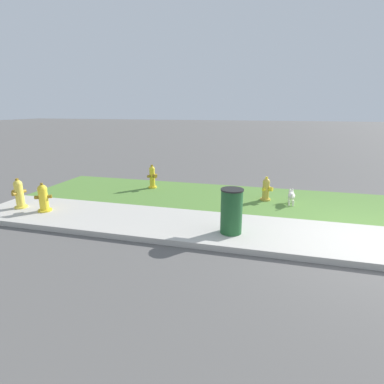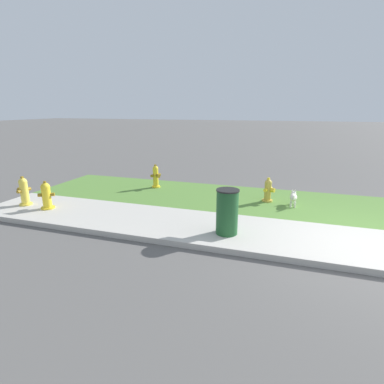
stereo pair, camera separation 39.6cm
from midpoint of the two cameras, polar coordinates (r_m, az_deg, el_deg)
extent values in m
plane|color=#5B5956|center=(6.72, 32.22, -8.84)|extent=(120.00, 120.00, 0.00)
cube|color=#BCB7AD|center=(6.72, 32.22, -8.81)|extent=(18.00, 1.95, 0.01)
cube|color=#568438|center=(8.88, 28.72, -2.72)|extent=(18.00, 2.78, 0.01)
cylinder|color=gold|center=(8.67, 15.39, -1.57)|extent=(0.29, 0.29, 0.05)
cylinder|color=gold|center=(8.60, 15.52, 0.12)|extent=(0.19, 0.19, 0.48)
sphere|color=gold|center=(8.54, 15.64, 1.68)|extent=(0.20, 0.20, 0.20)
cube|color=yellow|center=(8.51, 15.69, 2.43)|extent=(0.07, 0.07, 0.06)
cylinder|color=yellow|center=(8.71, 15.95, 0.67)|extent=(0.12, 0.12, 0.09)
cylinder|color=yellow|center=(8.46, 15.14, 0.31)|extent=(0.12, 0.12, 0.09)
cylinder|color=yellow|center=(8.53, 16.42, 0.32)|extent=(0.14, 0.15, 0.12)
cylinder|color=yellow|center=(9.10, -27.96, -2.07)|extent=(0.32, 0.32, 0.05)
cylinder|color=yellow|center=(9.02, -28.22, -0.14)|extent=(0.20, 0.20, 0.59)
sphere|color=yellow|center=(8.96, -28.46, 1.67)|extent=(0.21, 0.21, 0.21)
cube|color=olive|center=(8.93, -28.56, 2.44)|extent=(0.06, 0.06, 0.06)
cylinder|color=olive|center=(8.92, -28.99, 0.06)|extent=(0.10, 0.10, 0.09)
cylinder|color=olive|center=(9.09, -27.57, 0.52)|extent=(0.10, 0.10, 0.09)
cylinder|color=olive|center=(9.12, -28.89, 0.39)|extent=(0.11, 0.13, 0.12)
cylinder|color=yellow|center=(9.89, -5.73, 1.02)|extent=(0.27, 0.27, 0.05)
cylinder|color=yellow|center=(9.81, -5.78, 2.79)|extent=(0.17, 0.17, 0.58)
sphere|color=yellow|center=(9.75, -5.83, 4.45)|extent=(0.18, 0.18, 0.18)
cube|color=olive|center=(9.73, -5.85, 5.07)|extent=(0.08, 0.08, 0.06)
cylinder|color=olive|center=(9.87, -5.17, 3.30)|extent=(0.12, 0.12, 0.09)
cylinder|color=olive|center=(9.72, -6.42, 3.07)|extent=(0.12, 0.12, 0.09)
cylinder|color=olive|center=(9.69, -5.32, 3.06)|extent=(0.15, 0.15, 0.12)
cylinder|color=yellow|center=(8.52, -24.54, -2.76)|extent=(0.34, 0.34, 0.05)
cylinder|color=yellow|center=(8.44, -24.76, -0.90)|extent=(0.22, 0.22, 0.53)
sphere|color=yellow|center=(8.38, -24.96, 0.82)|extent=(0.23, 0.23, 0.23)
cube|color=olive|center=(8.35, -25.06, 1.69)|extent=(0.08, 0.08, 0.06)
cylinder|color=olive|center=(8.46, -25.82, -0.55)|extent=(0.12, 0.12, 0.09)
cylinder|color=olive|center=(8.40, -23.78, -0.43)|extent=(0.12, 0.12, 0.09)
cylinder|color=olive|center=(8.58, -24.60, -0.20)|extent=(0.15, 0.15, 0.12)
ellipsoid|color=silver|center=(8.41, 20.04, -0.95)|extent=(0.19, 0.39, 0.18)
sphere|color=silver|center=(8.63, 20.03, -0.33)|extent=(0.15, 0.15, 0.15)
sphere|color=black|center=(8.70, 20.02, -0.25)|extent=(0.03, 0.03, 0.03)
cone|color=silver|center=(8.61, 19.82, 0.32)|extent=(0.05, 0.05, 0.07)
cone|color=silver|center=(8.62, 20.36, 0.27)|extent=(0.05, 0.05, 0.07)
cylinder|color=silver|center=(8.58, 19.59, -1.77)|extent=(0.05, 0.05, 0.15)
cylinder|color=silver|center=(8.58, 20.26, -1.82)|extent=(0.05, 0.05, 0.15)
cylinder|color=silver|center=(8.34, 19.61, -2.26)|extent=(0.05, 0.05, 0.15)
cylinder|color=silver|center=(8.34, 20.29, -2.31)|extent=(0.05, 0.05, 0.15)
cylinder|color=silver|center=(8.20, 20.10, -0.99)|extent=(0.04, 0.04, 0.10)
cylinder|color=#1E5128|center=(6.17, 8.54, -3.94)|extent=(0.45, 0.45, 0.92)
cylinder|color=black|center=(6.03, 8.73, 0.32)|extent=(0.47, 0.47, 0.03)
camera|label=1|loc=(0.20, -88.55, 0.41)|focal=28.00mm
camera|label=2|loc=(0.20, 91.45, -0.41)|focal=28.00mm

